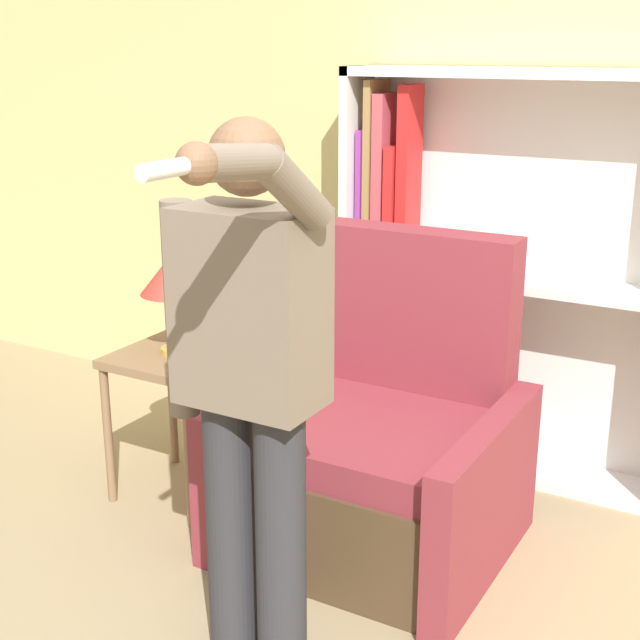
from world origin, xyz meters
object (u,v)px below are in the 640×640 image
(person_standing, at_px, (249,378))
(table_lamp, at_px, (172,277))
(armchair, at_px, (381,452))
(side_table, at_px, (177,377))
(bookcase, at_px, (467,279))

(person_standing, bearing_deg, table_lamp, 139.12)
(armchair, relative_size, table_lamp, 2.80)
(side_table, height_order, table_lamp, table_lamp)
(armchair, xyz_separation_m, table_lamp, (-0.89, -0.10, 0.60))
(person_standing, relative_size, side_table, 2.64)
(armchair, distance_m, person_standing, 1.05)
(bookcase, height_order, person_standing, bookcase)
(bookcase, distance_m, person_standing, 1.69)
(person_standing, bearing_deg, side_table, 139.12)
(person_standing, height_order, table_lamp, person_standing)
(bookcase, distance_m, table_lamp, 1.29)
(person_standing, bearing_deg, bookcase, 89.56)
(armchair, bearing_deg, person_standing, -90.15)
(side_table, bearing_deg, table_lamp, 135.00)
(armchair, bearing_deg, bookcase, 89.25)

